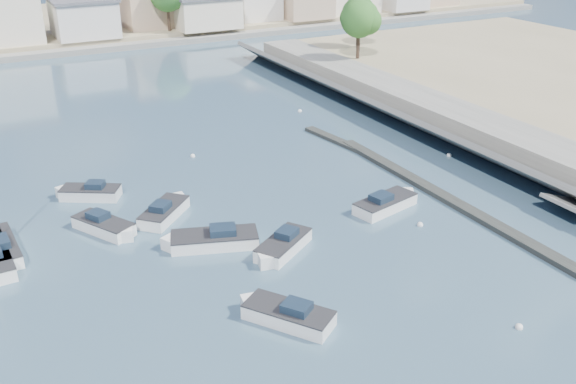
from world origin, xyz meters
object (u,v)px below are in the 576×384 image
object	(u,v)px
motorboat_f	(87,193)
motorboat_g	(106,227)
motorboat_b	(166,211)
motorboat_h	(388,203)
motorboat_a	(284,314)
motorboat_c	(210,241)
motorboat_d	(282,247)

from	to	relation	value
motorboat_f	motorboat_g	bearing A→B (deg)	-90.80
motorboat_b	motorboat_h	bearing A→B (deg)	-23.38
motorboat_a	motorboat_f	bearing A→B (deg)	105.84
motorboat_h	motorboat_g	bearing A→B (deg)	162.74
motorboat_b	motorboat_c	distance (m)	5.34
motorboat_a	motorboat_d	bearing A→B (deg)	63.57
motorboat_b	motorboat_d	world-z (taller)	same
motorboat_a	motorboat_c	distance (m)	9.01
motorboat_d	motorboat_f	bearing A→B (deg)	122.68
motorboat_b	motorboat_d	size ratio (longest dim) A/B	0.95
motorboat_f	motorboat_g	size ratio (longest dim) A/B	0.96
motorboat_b	motorboat_f	world-z (taller)	same
motorboat_a	motorboat_g	xyz separation A→B (m)	(-5.67, 13.81, 0.00)
motorboat_b	motorboat_g	distance (m)	4.14
motorboat_b	motorboat_h	size ratio (longest dim) A/B	0.81
motorboat_d	motorboat_h	bearing A→B (deg)	12.13
motorboat_h	motorboat_f	bearing A→B (deg)	147.45
motorboat_b	motorboat_c	size ratio (longest dim) A/B	0.72
motorboat_h	motorboat_a	bearing A→B (deg)	-146.58
motorboat_f	motorboat_h	distance (m)	21.36
motorboat_b	motorboat_c	bearing A→B (deg)	-78.06
motorboat_c	motorboat_g	bearing A→B (deg)	137.38
motorboat_c	motorboat_f	bearing A→B (deg)	115.71
motorboat_g	motorboat_h	world-z (taller)	same
motorboat_f	motorboat_g	world-z (taller)	same
motorboat_f	motorboat_g	xyz separation A→B (m)	(-0.08, -5.87, 0.00)
motorboat_a	motorboat_c	xyz separation A→B (m)	(-0.44, 9.00, 0.00)
motorboat_a	motorboat_b	xyz separation A→B (m)	(-1.55, 14.23, -0.00)
motorboat_d	motorboat_h	distance (m)	9.56
motorboat_b	motorboat_g	xyz separation A→B (m)	(-4.12, -0.42, 0.00)
motorboat_f	motorboat_h	size ratio (longest dim) A/B	0.82
motorboat_a	motorboat_b	size ratio (longest dim) A/B	1.11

